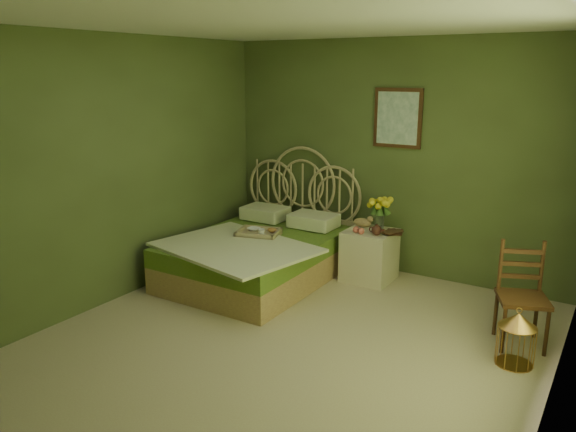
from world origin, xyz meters
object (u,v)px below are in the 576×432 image
Objects in this scene: birdcage at (516,339)px; chair at (525,288)px; bed at (260,252)px; nightstand at (371,249)px.

chair is at bearing 94.43° from birdcage.
chair reaches higher than birdcage.
bed is 2.85m from birdcage.
nightstand is at bearing 29.73° from bed.
nightstand is at bearing 147.08° from birdcage.
chair is (1.70, -0.69, 0.13)m from nightstand.
chair is at bearing -1.67° from bed.
nightstand is 2.27× the size of birdcage.
birdcage is (1.73, -1.12, -0.14)m from nightstand.
birdcage is at bearing -32.92° from nightstand.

